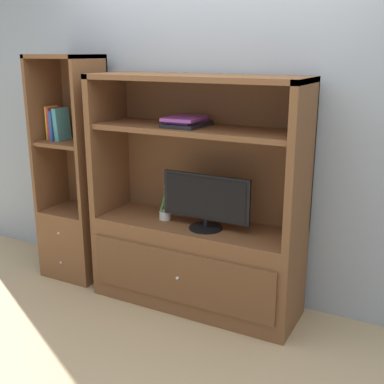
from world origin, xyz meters
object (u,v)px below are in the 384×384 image
Objects in this scene: tv_monitor at (206,201)px; media_console at (196,237)px; magazine_stack at (186,122)px; potted_plant at (165,213)px; bookshelf_tall at (76,207)px; upright_book_row at (58,124)px.

media_console is at bearing 150.63° from tv_monitor.
potted_plant is at bearing -174.54° from magazine_stack.
bookshelf_tall is (-1.05, 0.01, -0.78)m from magazine_stack.
bookshelf_tall is at bearing 179.81° from media_console.
media_console reaches higher than upright_book_row.
magazine_stack reaches higher than tv_monitor.
upright_book_row is at bearing -179.90° from magazine_stack.
magazine_stack is at bearing 5.46° from potted_plant.
upright_book_row is at bearing -179.64° from media_console.
upright_book_row is (-1.23, -0.01, 0.74)m from media_console.
magazine_stack is 0.19× the size of bookshelf_tall.
media_console is 0.84m from magazine_stack.
magazine_stack is (-0.07, -0.01, 0.83)m from media_console.
media_console is 6.25× the size of upright_book_row.
upright_book_row is at bearing -174.36° from bookshelf_tall.
upright_book_row is (-0.12, -0.01, 0.68)m from bookshelf_tall.
potted_plant is (-0.24, -0.02, 0.15)m from media_console.
tv_monitor is at bearing -6.42° from potted_plant.
bookshelf_tall reaches higher than magazine_stack.
media_console reaches higher than magazine_stack.
potted_plant is 0.79× the size of magazine_stack.
tv_monitor is 1.90× the size of magazine_stack.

